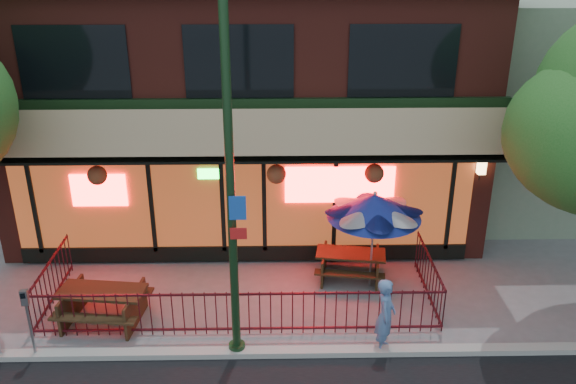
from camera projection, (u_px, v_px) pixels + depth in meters
The scene contains 11 objects.
ground at pixel (238, 339), 12.37m from camera, with size 80.00×80.00×0.00m, color gray.
curb at pixel (237, 353), 11.89m from camera, with size 80.00×0.25×0.12m, color #999993.
restaurant_building at pixel (248, 65), 17.26m from camera, with size 12.96×9.49×8.05m.
neighbor_building at pixel (547, 97), 18.41m from camera, with size 6.00×7.00×6.00m, color gray.
patio_fence at pixel (239, 299), 12.58m from camera, with size 8.44×2.62×1.00m.
street_light at pixel (231, 207), 10.75m from camera, with size 0.43×0.32×7.00m.
picnic_table_left at pixel (103, 301), 12.76m from camera, with size 1.94×1.57×0.76m.
picnic_table_right at pixel (350, 261), 14.38m from camera, with size 1.78×1.47×0.69m.
patio_umbrella at pixel (374, 206), 13.44m from camera, with size 2.10×2.10×2.40m.
pedestrian at pixel (385, 315), 11.79m from camera, with size 0.58×0.38×1.58m, color #5171A3.
parking_meter_near at pixel (27, 313), 11.45m from camera, with size 0.15×0.13×1.53m.
Camera 1 is at (0.81, -10.19, 7.66)m, focal length 38.00 mm.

